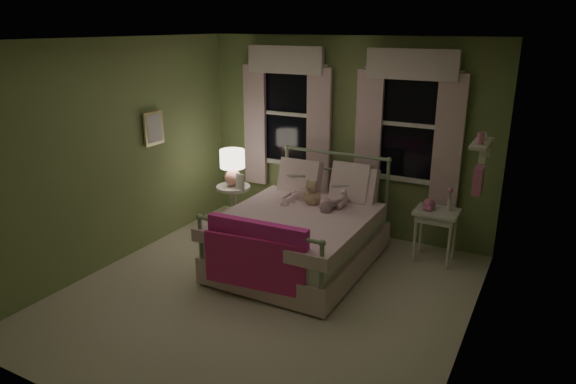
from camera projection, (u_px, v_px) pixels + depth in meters
The scene contains 18 objects.
room_shell at pixel (264, 177), 5.04m from camera, with size 4.20×4.20×4.20m.
bed at pixel (302, 235), 6.03m from camera, with size 1.58×2.04×1.18m.
pink_throw at pixel (256, 248), 5.11m from camera, with size 1.10×0.22×0.71m.
child_left at pixel (298, 173), 6.33m from camera, with size 0.30×0.19×0.81m, color #F7D1DD.
child_right at pixel (339, 181), 6.09m from camera, with size 0.37×0.29×0.77m, color #F7D1DD.
book_left at pixel (288, 180), 6.13m from camera, with size 0.20×0.27×0.03m, color beige.
book_right at pixel (331, 190), 5.89m from camera, with size 0.20×0.27×0.02m, color beige.
teddy_bear at pixel (312, 194), 6.13m from camera, with size 0.24×0.20×0.32m.
nightstand_left at pixel (234, 202), 6.99m from camera, with size 0.46×0.46×0.65m.
table_lamp at pixel (232, 164), 6.83m from camera, with size 0.33×0.33×0.49m.
book_nightstand at pixel (236, 188), 6.81m from camera, with size 0.16×0.22×0.02m, color beige.
nightstand_right at pixel (436, 218), 6.05m from camera, with size 0.50×0.40×0.64m.
pink_toy at pixel (429, 204), 6.04m from camera, with size 0.14×0.18×0.14m.
bud_vase at pixel (450, 199), 5.97m from camera, with size 0.06×0.06×0.28m.
window_left at pixel (286, 109), 7.02m from camera, with size 1.34×0.13×1.96m.
window_right at pixel (409, 119), 6.26m from camera, with size 1.34×0.13×1.96m.
wall_shelf at pixel (480, 162), 4.71m from camera, with size 0.15×0.50×0.60m.
framed_picture at pixel (154, 128), 6.36m from camera, with size 0.03×0.32×0.42m.
Camera 1 is at (2.50, -4.15, 2.73)m, focal length 32.00 mm.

